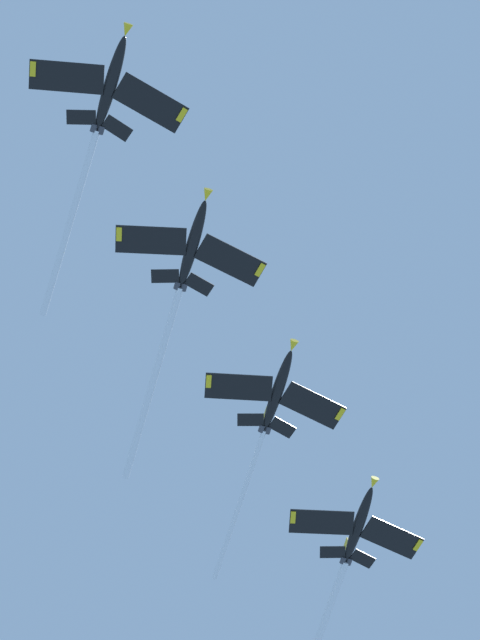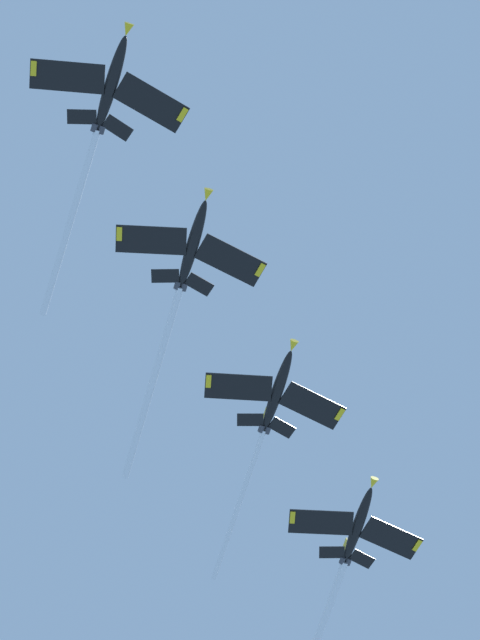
{
  "view_description": "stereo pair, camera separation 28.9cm",
  "coord_description": "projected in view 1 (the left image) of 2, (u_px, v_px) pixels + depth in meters",
  "views": [
    {
      "loc": [
        -41.34,
        28.48,
        1.79
      ],
      "look_at": [
        28.1,
        -45.01,
        135.46
      ],
      "focal_mm": 71.79,
      "sensor_mm": 36.0,
      "label": 1
    },
    {
      "loc": [
        -41.13,
        28.68,
        1.79
      ],
      "look_at": [
        28.1,
        -45.01,
        135.46
      ],
      "focal_mm": 71.79,
      "sensor_mm": 36.0,
      "label": 2
    }
  ],
  "objects": [
    {
      "name": "jet_third",
      "position": [
        269.0,
        417.0,
        173.42
      ],
      "size": [
        31.65,
        22.6,
        12.86
      ],
      "color": "black"
    },
    {
      "name": "jet_fourth",
      "position": [
        338.0,
        582.0,
        182.37
      ],
      "size": [
        37.24,
        26.18,
        15.53
      ],
      "color": "black"
    },
    {
      "name": "jet_lead",
      "position": [
        98.0,
        126.0,
        156.57
      ],
      "size": [
        33.16,
        22.88,
        13.19
      ],
      "color": "black"
    },
    {
      "name": "jet_second",
      "position": [
        178.0,
        297.0,
        165.59
      ],
      "size": [
        35.22,
        25.18,
        13.92
      ],
      "color": "black"
    }
  ]
}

